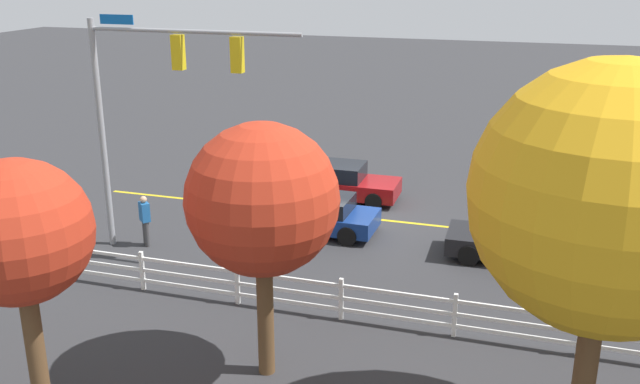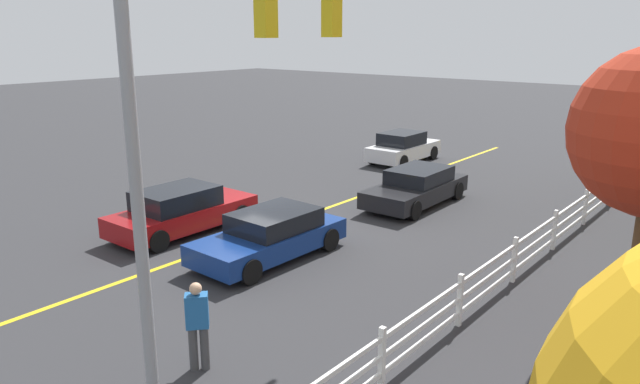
{
  "view_description": "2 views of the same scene",
  "coord_description": "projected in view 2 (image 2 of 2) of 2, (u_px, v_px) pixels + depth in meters",
  "views": [
    {
      "loc": [
        -5.84,
        22.99,
        8.84
      ],
      "look_at": [
        0.53,
        2.53,
        1.71
      ],
      "focal_mm": 39.32,
      "sensor_mm": 36.0,
      "label": 1
    },
    {
      "loc": [
        11.8,
        12.26,
        5.9
      ],
      "look_at": [
        -1.22,
        1.61,
        1.35
      ],
      "focal_mm": 33.28,
      "sensor_mm": 36.0,
      "label": 2
    }
  ],
  "objects": [
    {
      "name": "signal_assembly",
      "position": [
        225.0,
        81.0,
        9.79
      ],
      "size": [
        6.7,
        0.38,
        7.32
      ],
      "color": "gray",
      "rests_on": "ground_plane"
    },
    {
      "name": "car_1",
      "position": [
        403.0,
        147.0,
        27.65
      ],
      "size": [
        4.03,
        1.81,
        1.42
      ],
      "rotation": [
        0.0,
        0.0,
        3.14
      ],
      "color": "silver",
      "rests_on": "ground_plane"
    },
    {
      "name": "white_rail_fence",
      "position": [
        536.0,
        243.0,
        15.4
      ],
      "size": [
        26.1,
        0.1,
        1.15
      ],
      "color": "white",
      "rests_on": "ground_plane"
    },
    {
      "name": "car_3",
      "position": [
        181.0,
        211.0,
        17.91
      ],
      "size": [
        4.61,
        1.92,
        1.41
      ],
      "rotation": [
        0.0,
        0.0,
        3.15
      ],
      "color": "maroon",
      "rests_on": "ground_plane"
    },
    {
      "name": "pedestrian",
      "position": [
        198.0,
        323.0,
        10.49
      ],
      "size": [
        0.47,
        0.46,
        1.69
      ],
      "rotation": [
        0.0,
        0.0,
        3.98
      ],
      "color": "#3F3F42",
      "rests_on": "ground_plane"
    },
    {
      "name": "lane_center_stripe",
      "position": [
        334.0,
        205.0,
        20.84
      ],
      "size": [
        28.0,
        0.16,
        0.01
      ],
      "primitive_type": "cube",
      "color": "gold",
      "rests_on": "ground_plane"
    },
    {
      "name": "ground_plane",
      "position": [
        253.0,
        235.0,
        17.85
      ],
      "size": [
        120.0,
        120.0,
        0.0
      ],
      "primitive_type": "plane",
      "color": "#2D2D30"
    },
    {
      "name": "car_2",
      "position": [
        271.0,
        235.0,
        15.88
      ],
      "size": [
        4.44,
        1.98,
        1.29
      ],
      "rotation": [
        0.0,
        0.0,
        -0.02
      ],
      "color": "navy",
      "rests_on": "ground_plane"
    },
    {
      "name": "car_0",
      "position": [
        417.0,
        187.0,
        20.83
      ],
      "size": [
        4.64,
        1.97,
        1.29
      ],
      "rotation": [
        0.0,
        0.0,
        0.02
      ],
      "color": "black",
      "rests_on": "ground_plane"
    }
  ]
}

